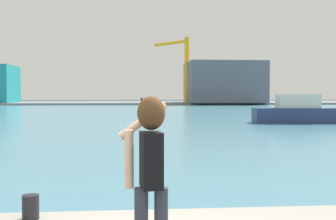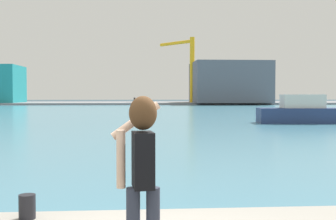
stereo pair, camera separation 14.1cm
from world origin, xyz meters
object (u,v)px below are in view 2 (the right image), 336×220
person_photographer (142,163)px  warehouse_right (229,82)px  harbor_bollard (27,207)px  port_crane (188,63)px  boat_moored (314,113)px

person_photographer → warehouse_right: size_ratio=0.11×
person_photographer → warehouse_right: 89.03m
harbor_bollard → warehouse_right: (21.25, 84.88, 3.98)m
warehouse_right → port_crane: bearing=166.0°
boat_moored → warehouse_right: 59.52m
port_crane → harbor_bollard: bearing=-98.3°
person_photographer → port_crane: 89.89m
harbor_bollard → boat_moored: size_ratio=0.04×
person_photographer → warehouse_right: (19.66, 86.78, 3.08)m
person_photographer → boat_moored: size_ratio=0.20×
harbor_bollard → warehouse_right: size_ratio=0.02×
harbor_bollard → port_crane: size_ratio=0.03×
person_photographer → warehouse_right: warehouse_right is taller
boat_moored → harbor_bollard: bearing=-115.0°
person_photographer → boat_moored: 30.77m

